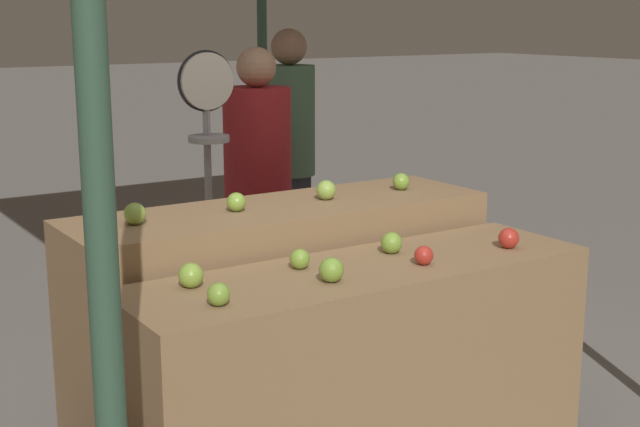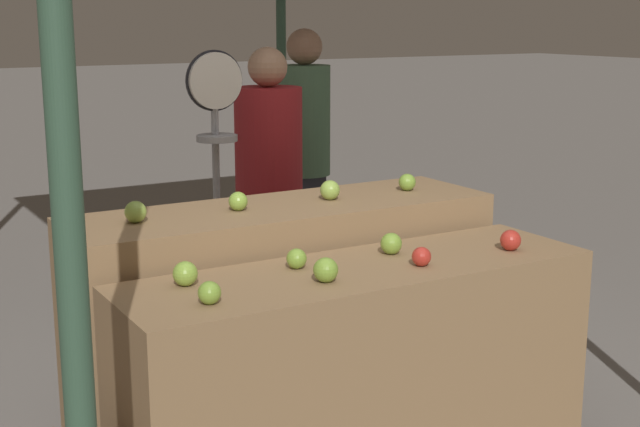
{
  "view_description": "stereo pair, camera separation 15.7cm",
  "coord_description": "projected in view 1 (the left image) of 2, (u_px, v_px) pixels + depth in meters",
  "views": [
    {
      "loc": [
        -1.9,
        -2.61,
        1.78
      ],
      "look_at": [
        0.0,
        0.3,
        1.01
      ],
      "focal_mm": 50.0,
      "sensor_mm": 36.0,
      "label": 1
    },
    {
      "loc": [
        -1.76,
        -2.69,
        1.78
      ],
      "look_at": [
        0.0,
        0.3,
        1.01
      ],
      "focal_mm": 50.0,
      "sensor_mm": 36.0,
      "label": 2
    }
  ],
  "objects": [
    {
      "name": "display_counter_back",
      "position": [
        282.0,
        315.0,
        3.91
      ],
      "size": [
        1.87,
        0.55,
        0.99
      ],
      "primitive_type": "cube",
      "color": "olive",
      "rests_on": "ground_plane"
    },
    {
      "name": "apple_front_2",
      "position": [
        424.0,
        255.0,
        3.37
      ],
      "size": [
        0.07,
        0.07,
        0.07
      ],
      "primitive_type": "sphere",
      "color": "#B72D23",
      "rests_on": "display_counter_front"
    },
    {
      "name": "apple_front_1",
      "position": [
        331.0,
        270.0,
        3.14
      ],
      "size": [
        0.09,
        0.09,
        0.09
      ],
      "primitive_type": "sphere",
      "color": "#7AA338",
      "rests_on": "display_counter_front"
    },
    {
      "name": "apple_back_1",
      "position": [
        236.0,
        202.0,
        3.68
      ],
      "size": [
        0.08,
        0.08,
        0.08
      ],
      "primitive_type": "sphere",
      "color": "#84AD3D",
      "rests_on": "display_counter_back"
    },
    {
      "name": "display_counter_front",
      "position": [
        362.0,
        374.0,
        3.44
      ],
      "size": [
        1.87,
        0.55,
        0.86
      ],
      "primitive_type": "cube",
      "color": "olive",
      "rests_on": "ground_plane"
    },
    {
      "name": "person_vendor_at_scale",
      "position": [
        258.0,
        176.0,
        4.85
      ],
      "size": [
        0.46,
        0.46,
        1.62
      ],
      "rotation": [
        0.0,
        0.0,
        3.43
      ],
      "color": "#2D2D38",
      "rests_on": "ground_plane"
    },
    {
      "name": "apple_back_0",
      "position": [
        135.0,
        214.0,
        3.45
      ],
      "size": [
        0.09,
        0.09,
        0.09
      ],
      "primitive_type": "sphere",
      "color": "#8EB247",
      "rests_on": "display_counter_back"
    },
    {
      "name": "apple_back_2",
      "position": [
        326.0,
        190.0,
        3.92
      ],
      "size": [
        0.09,
        0.09,
        0.09
      ],
      "primitive_type": "sphere",
      "color": "#8EB247",
      "rests_on": "display_counter_back"
    },
    {
      "name": "produce_scale",
      "position": [
        208.0,
        141.0,
        4.3
      ],
      "size": [
        0.29,
        0.2,
        1.62
      ],
      "color": "#99999E",
      "rests_on": "ground_plane"
    },
    {
      "name": "apple_front_0",
      "position": [
        219.0,
        294.0,
        2.89
      ],
      "size": [
        0.08,
        0.08,
        0.08
      ],
      "primitive_type": "sphere",
      "color": "#7AA338",
      "rests_on": "display_counter_front"
    },
    {
      "name": "apple_front_4",
      "position": [
        191.0,
        275.0,
        3.08
      ],
      "size": [
        0.09,
        0.09,
        0.09
      ],
      "primitive_type": "sphere",
      "color": "#84AD3D",
      "rests_on": "display_counter_front"
    },
    {
      "name": "apple_front_6",
      "position": [
        392.0,
        243.0,
        3.53
      ],
      "size": [
        0.09,
        0.09,
        0.09
      ],
      "primitive_type": "sphere",
      "color": "#7AA338",
      "rests_on": "display_counter_front"
    },
    {
      "name": "apple_back_3",
      "position": [
        401.0,
        182.0,
        4.14
      ],
      "size": [
        0.08,
        0.08,
        0.08
      ],
      "primitive_type": "sphere",
      "color": "#7AA338",
      "rests_on": "display_counter_back"
    },
    {
      "name": "apple_front_3",
      "position": [
        509.0,
        238.0,
        3.61
      ],
      "size": [
        0.08,
        0.08,
        0.08
      ],
      "primitive_type": "sphere",
      "color": "#B72D23",
      "rests_on": "display_counter_front"
    },
    {
      "name": "apple_front_5",
      "position": [
        300.0,
        259.0,
        3.31
      ],
      "size": [
        0.08,
        0.08,
        0.08
      ],
      "primitive_type": "sphere",
      "color": "#7AA338",
      "rests_on": "display_counter_front"
    },
    {
      "name": "person_customer_left",
      "position": [
        290.0,
        143.0,
        5.63
      ],
      "size": [
        0.39,
        0.39,
        1.71
      ],
      "rotation": [
        0.0,
        0.0,
        3.39
      ],
      "color": "#2D2D38",
      "rests_on": "ground_plane"
    }
  ]
}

